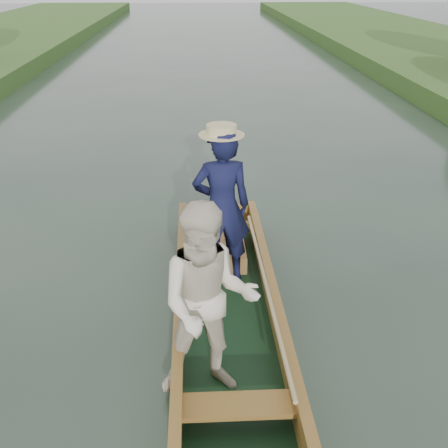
{
  "coord_description": "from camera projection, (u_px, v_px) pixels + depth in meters",
  "views": [
    {
      "loc": [
        -0.31,
        -5.19,
        3.62
      ],
      "look_at": [
        0.0,
        0.6,
        0.95
      ],
      "focal_mm": 45.0,
      "sensor_mm": 36.0,
      "label": 1
    }
  ],
  "objects": [
    {
      "name": "punt",
      "position": [
        218.0,
        276.0,
        5.79
      ],
      "size": [
        1.24,
        5.0,
        2.0
      ],
      "color": "black",
      "rests_on": "ground"
    },
    {
      "name": "ground",
      "position": [
        227.0,
        324.0,
        6.23
      ],
      "size": [
        120.0,
        120.0,
        0.0
      ],
      "primitive_type": "plane",
      "color": "#283D30",
      "rests_on": "ground"
    },
    {
      "name": "trees_far",
      "position": [
        223.0,
        16.0,
        13.41
      ],
      "size": [
        22.66,
        15.58,
        4.4
      ],
      "color": "#47331E",
      "rests_on": "ground"
    }
  ]
}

